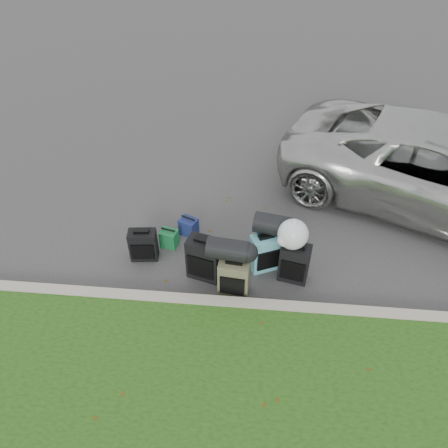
# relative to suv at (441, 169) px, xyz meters

# --- Properties ---
(ground) EXTENTS (120.00, 120.00, 0.00)m
(ground) POSITION_rel_suv_xyz_m (-3.58, -1.75, -0.77)
(ground) COLOR #383535
(ground) RESTS_ON ground
(curb) EXTENTS (120.00, 0.18, 0.15)m
(curb) POSITION_rel_suv_xyz_m (-3.58, -2.75, -0.69)
(curb) COLOR #9E937F
(curb) RESTS_ON ground
(suv) EXTENTS (6.07, 4.55, 1.53)m
(suv) POSITION_rel_suv_xyz_m (0.00, 0.00, 0.00)
(suv) COLOR #B7B7B2
(suv) RESTS_ON ground
(suitcase_small_black) EXTENTS (0.45, 0.28, 0.54)m
(suitcase_small_black) POSITION_rel_suv_xyz_m (-4.94, -1.84, -0.50)
(suitcase_small_black) COLOR black
(suitcase_small_black) RESTS_ON ground
(suitcase_large_black_left) EXTENTS (0.56, 0.42, 0.72)m
(suitcase_large_black_left) POSITION_rel_suv_xyz_m (-3.92, -2.14, -0.41)
(suitcase_large_black_left) COLOR black
(suitcase_large_black_left) RESTS_ON ground
(suitcase_olive) EXTENTS (0.47, 0.32, 0.61)m
(suitcase_olive) POSITION_rel_suv_xyz_m (-3.45, -2.42, -0.46)
(suitcase_olive) COLOR #494730
(suitcase_olive) RESTS_ON ground
(suitcase_teal) EXTENTS (0.51, 0.42, 0.63)m
(suitcase_teal) POSITION_rel_suv_xyz_m (-3.01, -1.89, -0.45)
(suitcase_teal) COLOR teal
(suitcase_teal) RESTS_ON ground
(suitcase_large_black_right) EXTENTS (0.49, 0.35, 0.66)m
(suitcase_large_black_right) POSITION_rel_suv_xyz_m (-2.57, -2.08, -0.44)
(suitcase_large_black_right) COLOR black
(suitcase_large_black_right) RESTS_ON ground
(tote_green) EXTENTS (0.31, 0.27, 0.30)m
(tote_green) POSITION_rel_suv_xyz_m (-4.59, -1.54, -0.61)
(tote_green) COLOR #176A34
(tote_green) RESTS_ON ground
(tote_navy) EXTENTS (0.35, 0.32, 0.30)m
(tote_navy) POSITION_rel_suv_xyz_m (-4.31, -1.22, -0.61)
(tote_navy) COLOR navy
(tote_navy) RESTS_ON ground
(duffel_left) EXTENTS (0.62, 0.38, 0.31)m
(duffel_left) POSITION_rel_suv_xyz_m (-3.56, -2.33, -0.00)
(duffel_left) COLOR black
(duffel_left) RESTS_ON suitcase_olive
(duffel_right) EXTENTS (0.62, 0.43, 0.32)m
(duffel_right) POSITION_rel_suv_xyz_m (-2.92, -1.78, 0.03)
(duffel_right) COLOR black
(duffel_right) RESTS_ON suitcase_teal
(trash_bag) EXTENTS (0.45, 0.45, 0.45)m
(trash_bag) POSITION_rel_suv_xyz_m (-2.65, -2.06, 0.12)
(trash_bag) COLOR silver
(trash_bag) RESTS_ON suitcase_large_black_right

